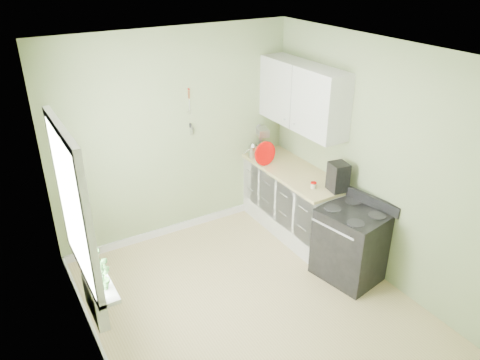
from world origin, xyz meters
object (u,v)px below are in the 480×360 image
stove (351,244)px  kettle (253,150)px  coffee_maker (338,178)px  stand_mixer (262,140)px

stove → kettle: (-0.23, 1.79, 0.57)m
stove → coffee_maker: coffee_maker is taller
coffee_maker → kettle: bearing=104.3°
stand_mixer → coffee_maker: size_ratio=1.18×
stove → coffee_maker: size_ratio=2.84×
stand_mixer → coffee_maker: bearing=-84.3°
stand_mixer → kettle: (-0.20, -0.08, -0.07)m
stove → kettle: 1.89m
kettle → coffee_maker: 1.39m
stove → kettle: bearing=97.3°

